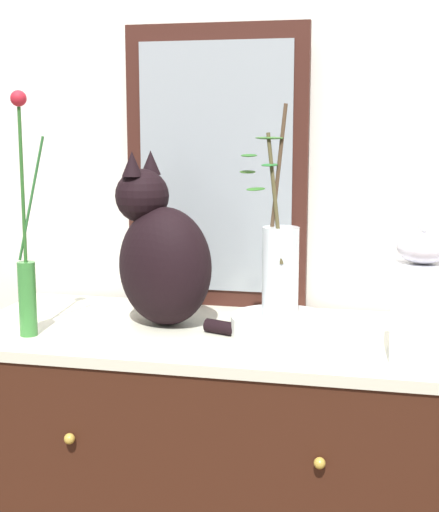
{
  "coord_description": "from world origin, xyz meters",
  "views": [
    {
      "loc": [
        0.39,
        -1.71,
        1.32
      ],
      "look_at": [
        0.0,
        0.0,
        1.01
      ],
      "focal_mm": 53.26,
      "sensor_mm": 36.0,
      "label": 1
    }
  ],
  "objects_px": {
    "sideboard": "(219,492)",
    "bowl_porcelain": "(280,325)",
    "jar_lidded_porcelain": "(421,298)",
    "vase_slim_green": "(26,266)",
    "vase_glass_clear": "(279,264)",
    "mirror_leaning": "(216,168)",
    "cat_sitting": "(162,255)"
  },
  "relations": [
    {
      "from": "vase_slim_green",
      "to": "vase_glass_clear",
      "type": "xyz_separation_m",
      "value": [
        0.57,
        0.13,
        0.0
      ]
    },
    {
      "from": "sideboard",
      "to": "jar_lidded_porcelain",
      "type": "relative_size",
      "value": 4.18
    },
    {
      "from": "jar_lidded_porcelain",
      "to": "mirror_leaning",
      "type": "bearing_deg",
      "value": 144.91
    },
    {
      "from": "sideboard",
      "to": "vase_slim_green",
      "type": "relative_size",
      "value": 2.18
    },
    {
      "from": "vase_slim_green",
      "to": "bowl_porcelain",
      "type": "bearing_deg",
      "value": 12.74
    },
    {
      "from": "cat_sitting",
      "to": "vase_glass_clear",
      "type": "relative_size",
      "value": 0.94
    },
    {
      "from": "jar_lidded_porcelain",
      "to": "vase_slim_green",
      "type": "bearing_deg",
      "value": -178.48
    },
    {
      "from": "sideboard",
      "to": "vase_glass_clear",
      "type": "relative_size",
      "value": 2.52
    },
    {
      "from": "mirror_leaning",
      "to": "bowl_porcelain",
      "type": "height_order",
      "value": "mirror_leaning"
    },
    {
      "from": "sideboard",
      "to": "vase_slim_green",
      "type": "distance_m",
      "value": 0.73
    },
    {
      "from": "sideboard",
      "to": "bowl_porcelain",
      "type": "distance_m",
      "value": 0.46
    },
    {
      "from": "jar_lidded_porcelain",
      "to": "vase_glass_clear",
      "type": "bearing_deg",
      "value": 161.52
    },
    {
      "from": "bowl_porcelain",
      "to": "jar_lidded_porcelain",
      "type": "height_order",
      "value": "jar_lidded_porcelain"
    },
    {
      "from": "mirror_leaning",
      "to": "bowl_porcelain",
      "type": "xyz_separation_m",
      "value": [
        0.21,
        -0.26,
        -0.35
      ]
    },
    {
      "from": "sideboard",
      "to": "bowl_porcelain",
      "type": "xyz_separation_m",
      "value": [
        0.15,
        -0.01,
        0.44
      ]
    },
    {
      "from": "sideboard",
      "to": "cat_sitting",
      "type": "xyz_separation_m",
      "value": [
        -0.15,
        0.03,
        0.59
      ]
    },
    {
      "from": "sideboard",
      "to": "jar_lidded_porcelain",
      "type": "height_order",
      "value": "jar_lidded_porcelain"
    },
    {
      "from": "sideboard",
      "to": "mirror_leaning",
      "type": "bearing_deg",
      "value": 104.76
    },
    {
      "from": "cat_sitting",
      "to": "bowl_porcelain",
      "type": "xyz_separation_m",
      "value": [
        0.29,
        -0.04,
        -0.15
      ]
    },
    {
      "from": "mirror_leaning",
      "to": "jar_lidded_porcelain",
      "type": "xyz_separation_m",
      "value": [
        0.52,
        -0.37,
        -0.24
      ]
    },
    {
      "from": "mirror_leaning",
      "to": "vase_slim_green",
      "type": "distance_m",
      "value": 0.57
    },
    {
      "from": "cat_sitting",
      "to": "vase_slim_green",
      "type": "distance_m",
      "value": 0.32
    },
    {
      "from": "mirror_leaning",
      "to": "jar_lidded_porcelain",
      "type": "bearing_deg",
      "value": -35.09
    },
    {
      "from": "jar_lidded_porcelain",
      "to": "bowl_porcelain",
      "type": "bearing_deg",
      "value": 161.22
    },
    {
      "from": "vase_slim_green",
      "to": "vase_glass_clear",
      "type": "bearing_deg",
      "value": 12.71
    },
    {
      "from": "vase_slim_green",
      "to": "jar_lidded_porcelain",
      "type": "xyz_separation_m",
      "value": [
        0.88,
        0.02,
        -0.04
      ]
    },
    {
      "from": "sideboard",
      "to": "mirror_leaning",
      "type": "xyz_separation_m",
      "value": [
        -0.07,
        0.25,
        0.79
      ]
    },
    {
      "from": "bowl_porcelain",
      "to": "jar_lidded_porcelain",
      "type": "bearing_deg",
      "value": -18.78
    },
    {
      "from": "sideboard",
      "to": "vase_slim_green",
      "type": "xyz_separation_m",
      "value": [
        -0.42,
        -0.14,
        0.58
      ]
    },
    {
      "from": "cat_sitting",
      "to": "jar_lidded_porcelain",
      "type": "bearing_deg",
      "value": -13.39
    },
    {
      "from": "sideboard",
      "to": "bowl_porcelain",
      "type": "height_order",
      "value": "bowl_porcelain"
    },
    {
      "from": "vase_glass_clear",
      "to": "jar_lidded_porcelain",
      "type": "bearing_deg",
      "value": -18.48
    }
  ]
}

